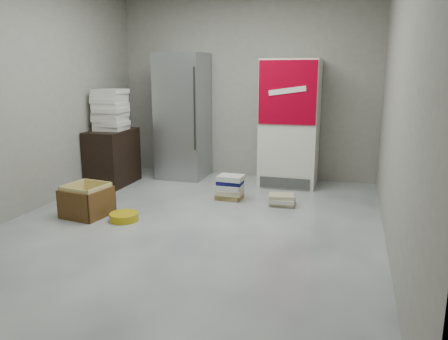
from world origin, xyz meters
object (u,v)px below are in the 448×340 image
object	(u,v)px
wood_shelf	(113,157)
phonebook_stack_main	(230,187)
cardboard_box	(87,203)
steel_fridge	(183,116)
coke_cooler	(290,123)

from	to	relation	value
wood_shelf	phonebook_stack_main	distance (m)	1.91
wood_shelf	cardboard_box	bearing A→B (deg)	-71.23
steel_fridge	wood_shelf	size ratio (longest dim) A/B	2.37
wood_shelf	cardboard_box	distance (m)	1.49
steel_fridge	cardboard_box	distance (m)	2.29
steel_fridge	wood_shelf	distance (m)	1.23
phonebook_stack_main	cardboard_box	world-z (taller)	cardboard_box
steel_fridge	coke_cooler	distance (m)	1.65
cardboard_box	wood_shelf	bearing A→B (deg)	117.20
steel_fridge	wood_shelf	bearing A→B (deg)	-138.69
coke_cooler	cardboard_box	size ratio (longest dim) A/B	3.44
cardboard_box	steel_fridge	bearing A→B (deg)	88.81
phonebook_stack_main	cardboard_box	bearing A→B (deg)	-138.41
coke_cooler	phonebook_stack_main	world-z (taller)	coke_cooler
steel_fridge	phonebook_stack_main	size ratio (longest dim) A/B	5.25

